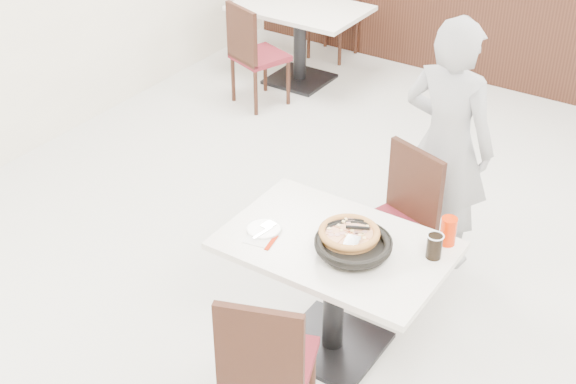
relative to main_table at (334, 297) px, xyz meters
The scene contains 18 objects.
floor 0.66m from the main_table, 119.42° to the left, with size 7.00×7.00×0.00m, color silver.
wainscot_back 3.97m from the main_table, 93.88° to the left, with size 5.90×0.03×1.10m, color black.
main_table is the anchor object (origin of this frame).
chair_near 0.69m from the main_table, 87.24° to the right, with size 0.42×0.42×0.95m, color black, non-canonical shape.
chair_far 0.65m from the main_table, 89.04° to the left, with size 0.42×0.42×0.95m, color black, non-canonical shape.
trivet 0.40m from the main_table, 19.55° to the right, with size 0.13×0.13×0.04m, color black.
pizza_pan 0.44m from the main_table, 17.61° to the right, with size 0.38×0.38×0.01m, color black.
pizza 0.44m from the main_table, 20.13° to the left, with size 0.31×0.31×0.02m, color #C07F3C.
pizza_server 0.49m from the main_table, 22.23° to the right, with size 0.07×0.09×0.00m, color silver.
napkin 0.56m from the main_table, 152.04° to the right, with size 0.14×0.14×0.00m, color white.
side_plate 0.56m from the main_table, 163.28° to the right, with size 0.19×0.19×0.01m, color white.
fork 0.56m from the main_table, 156.58° to the right, with size 0.01×0.14×0.00m, color silver.
cola_glass 0.68m from the main_table, 19.25° to the left, with size 0.08×0.08×0.13m, color black.
red_cup 0.74m from the main_table, 32.80° to the left, with size 0.09×0.09×0.16m, color red.
diner_person 1.26m from the main_table, 84.37° to the left, with size 0.61×0.40×1.68m, color #A2A3A7.
bg_table_left 3.71m from the main_table, 125.51° to the left, with size 1.20×0.80×0.75m, color silver, non-canonical shape.
bg_chair_left_near 3.27m from the main_table, 132.22° to the left, with size 0.42×0.42×0.95m, color black, non-canonical shape.
bg_chair_left_far 4.34m from the main_table, 120.63° to the left, with size 0.42×0.42×0.95m, color black, non-canonical shape.
Camera 1 is at (1.95, -3.51, 3.28)m, focal length 50.00 mm.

